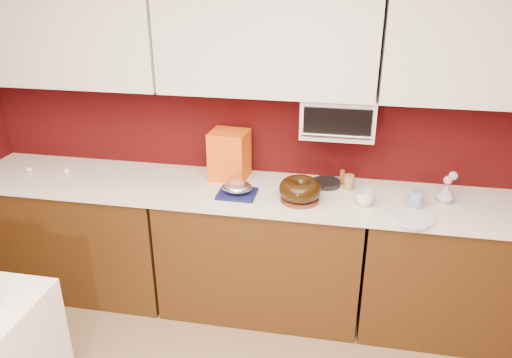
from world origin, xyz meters
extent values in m
cube|color=#3E0808|center=(0.00, 2.25, 1.25)|extent=(4.00, 0.02, 2.50)
cube|color=#43280D|center=(-1.33, 1.94, 0.43)|extent=(1.31, 0.58, 0.86)
cube|color=#43280D|center=(0.00, 1.94, 0.43)|extent=(1.31, 0.58, 0.86)
cube|color=#43280D|center=(1.33, 1.94, 0.43)|extent=(1.31, 0.58, 0.86)
cube|color=white|center=(0.00, 1.94, 0.88)|extent=(4.00, 0.62, 0.04)
cube|color=white|center=(-1.33, 2.08, 1.85)|extent=(1.31, 0.33, 0.70)
cube|color=white|center=(0.00, 2.08, 1.85)|extent=(1.31, 0.33, 0.70)
cube|color=white|center=(1.33, 2.08, 1.85)|extent=(1.31, 0.33, 0.70)
cube|color=white|center=(0.45, 2.10, 1.38)|extent=(0.45, 0.30, 0.25)
cube|color=black|center=(0.45, 1.94, 1.38)|extent=(0.40, 0.02, 0.18)
cylinder|color=silver|center=(0.45, 1.93, 1.30)|extent=(0.42, 0.02, 0.02)
cylinder|color=#5E2D1C|center=(0.26, 1.83, 0.91)|extent=(0.24, 0.24, 0.02)
torus|color=black|center=(0.26, 1.83, 0.98)|extent=(0.27, 0.27, 0.11)
cube|color=#14164B|center=(-0.14, 1.84, 0.91)|extent=(0.24, 0.20, 0.02)
ellipsoid|color=silver|center=(-0.14, 1.84, 0.96)|extent=(0.20, 0.17, 0.07)
ellipsoid|color=#B85B54|center=(-0.14, 1.84, 0.98)|extent=(0.13, 0.12, 0.07)
cube|color=red|center=(-0.25, 2.10, 1.06)|extent=(0.26, 0.24, 0.33)
cylinder|color=black|center=(0.40, 2.09, 0.92)|extent=(0.24, 0.24, 0.03)
imported|color=white|center=(0.64, 1.84, 0.95)|extent=(0.13, 0.13, 0.10)
cylinder|color=navy|center=(0.95, 1.88, 0.95)|extent=(0.10, 0.10, 0.10)
imported|color=#A8AEBF|center=(1.13, 1.97, 0.96)|extent=(0.10, 0.10, 0.12)
sphere|color=pink|center=(1.13, 1.97, 1.05)|extent=(0.05, 0.05, 0.05)
sphere|color=#89B1DC|center=(1.16, 1.99, 1.07)|extent=(0.05, 0.05, 0.05)
cylinder|color=white|center=(0.92, 1.71, 0.91)|extent=(0.26, 0.26, 0.01)
cylinder|color=brown|center=(0.50, 2.14, 0.95)|extent=(0.04, 0.04, 0.10)
cylinder|color=olive|center=(0.55, 2.06, 0.95)|extent=(0.08, 0.08, 0.10)
ellipsoid|color=white|center=(-1.64, 1.93, 0.92)|extent=(0.05, 0.04, 0.04)
ellipsoid|color=white|center=(-1.38, 1.95, 0.92)|extent=(0.05, 0.04, 0.04)
camera|label=1|loc=(0.50, -0.92, 2.26)|focal=35.00mm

